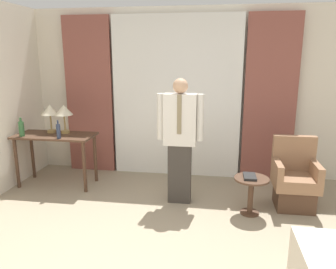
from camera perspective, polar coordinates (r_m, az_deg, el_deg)
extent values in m
cube|color=silver|center=(5.41, 1.58, 7.20)|extent=(10.00, 0.06, 2.70)
cube|color=white|center=(5.29, 1.40, 6.40)|extent=(2.06, 0.06, 2.58)
cube|color=brown|center=(5.67, -13.54, 6.52)|extent=(0.79, 0.06, 2.58)
cube|color=brown|center=(5.31, 17.36, 5.81)|extent=(0.79, 0.06, 2.58)
cube|color=#4C3323|center=(5.21, -19.10, -0.18)|extent=(1.19, 0.55, 0.03)
cylinder|color=#4C3323|center=(5.41, -24.85, -4.59)|extent=(0.05, 0.05, 0.76)
cylinder|color=#4C3323|center=(4.91, -14.35, -5.51)|extent=(0.05, 0.05, 0.76)
cylinder|color=#4C3323|center=(5.75, -22.52, -3.32)|extent=(0.05, 0.05, 0.76)
cylinder|color=#4C3323|center=(5.28, -12.55, -4.03)|extent=(0.05, 0.05, 0.76)
cylinder|color=#9E7F47|center=(5.36, -19.60, 0.54)|extent=(0.13, 0.13, 0.04)
cylinder|color=#9E7F47|center=(5.33, -19.72, 2.01)|extent=(0.02, 0.02, 0.24)
cone|color=beige|center=(5.30, -19.89, 4.10)|extent=(0.27, 0.27, 0.15)
cylinder|color=#9E7F47|center=(5.26, -17.44, 0.46)|extent=(0.13, 0.13, 0.04)
cylinder|color=#9E7F47|center=(5.23, -17.55, 1.96)|extent=(0.02, 0.02, 0.24)
cone|color=beige|center=(5.19, -17.70, 4.09)|extent=(0.27, 0.27, 0.15)
cylinder|color=#2D3851|center=(4.93, -18.54, 0.53)|extent=(0.06, 0.06, 0.21)
cylinder|color=#2D3851|center=(4.90, -18.66, 2.04)|extent=(0.02, 0.02, 0.06)
cylinder|color=#336638|center=(5.26, -24.16, 0.88)|extent=(0.08, 0.08, 0.22)
cylinder|color=#336638|center=(5.24, -24.31, 2.35)|extent=(0.03, 0.03, 0.06)
cube|color=#38332D|center=(4.45, 2.04, -6.78)|extent=(0.30, 0.16, 0.81)
cube|color=silver|center=(4.25, 2.13, 2.61)|extent=(0.42, 0.19, 0.67)
cube|color=#847556|center=(4.14, 1.97, 3.49)|extent=(0.06, 0.01, 0.50)
cylinder|color=silver|center=(4.28, -1.30, 3.15)|extent=(0.09, 0.09, 0.61)
cylinder|color=silver|center=(4.22, 5.61, 2.94)|extent=(0.09, 0.09, 0.61)
sphere|color=tan|center=(4.19, 2.18, 8.44)|extent=(0.20, 0.20, 0.20)
cube|color=#4C3323|center=(4.67, 21.04, -10.15)|extent=(0.47, 0.44, 0.29)
cube|color=#936B4C|center=(4.59, 21.27, -7.59)|extent=(0.55, 0.52, 0.16)
cube|color=#936B4C|center=(4.70, 21.05, -3.01)|extent=(0.55, 0.10, 0.47)
cube|color=#936B4C|center=(4.49, 18.52, -5.53)|extent=(0.08, 0.52, 0.18)
cube|color=#936B4C|center=(4.59, 24.33, -5.62)|extent=(0.08, 0.52, 0.18)
cylinder|color=#4C3323|center=(4.40, 14.01, -13.05)|extent=(0.24, 0.24, 0.02)
cylinder|color=#4C3323|center=(4.30, 14.17, -10.48)|extent=(0.07, 0.07, 0.46)
cylinder|color=#4C3323|center=(4.21, 14.36, -7.50)|extent=(0.43, 0.43, 0.03)
cube|color=black|center=(4.21, 14.05, -7.09)|extent=(0.15, 0.25, 0.03)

